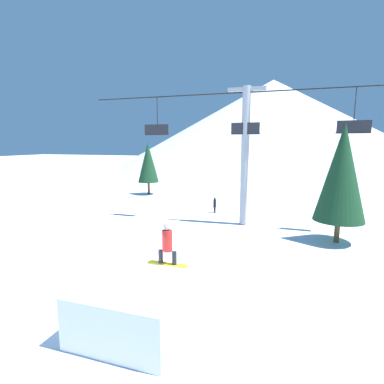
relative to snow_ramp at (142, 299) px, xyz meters
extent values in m
plane|color=white|center=(-0.91, -0.21, -0.74)|extent=(220.00, 220.00, 0.00)
cone|color=silver|center=(-0.91, 71.63, 9.65)|extent=(75.37, 75.37, 20.79)
cube|color=white|center=(0.00, 0.00, 0.00)|extent=(2.91, 3.74, 1.48)
cube|color=silver|center=(0.00, 1.82, 0.71)|extent=(2.91, 0.10, 0.06)
cube|color=yellow|center=(0.41, 1.04, 0.76)|extent=(1.39, 0.26, 0.03)
cylinder|color=black|center=(0.17, 1.04, 0.99)|extent=(0.15, 0.15, 0.44)
cylinder|color=black|center=(0.66, 1.04, 0.99)|extent=(0.15, 0.15, 0.44)
cylinder|color=red|center=(0.41, 1.04, 1.56)|extent=(0.33, 0.33, 0.69)
sphere|color=#B2B2B7|center=(0.41, 1.04, 2.03)|extent=(0.25, 0.25, 0.25)
cylinder|color=#9E9EA3|center=(1.23, 12.15, 3.75)|extent=(0.51, 0.51, 8.98)
cube|color=#9E9EA3|center=(1.23, 12.15, 8.04)|extent=(2.40, 0.24, 0.24)
cylinder|color=black|center=(1.23, 12.15, 7.84)|extent=(21.86, 0.08, 0.08)
cylinder|color=#28282D|center=(-4.96, 12.15, 6.56)|extent=(0.06, 0.06, 2.57)
cube|color=#232328|center=(-4.96, 12.15, 5.27)|extent=(1.80, 0.44, 0.08)
cube|color=#232328|center=(-4.96, 11.97, 5.62)|extent=(1.80, 0.08, 0.70)
cylinder|color=#28282D|center=(1.23, 12.15, 6.56)|extent=(0.06, 0.06, 2.57)
cube|color=#232328|center=(1.23, 12.15, 5.27)|extent=(1.80, 0.44, 0.08)
cube|color=#232328|center=(1.23, 11.97, 5.62)|extent=(1.80, 0.08, 0.70)
cylinder|color=#28282D|center=(7.43, 12.15, 6.56)|extent=(0.06, 0.06, 2.57)
cube|color=#232328|center=(7.43, 12.15, 5.27)|extent=(1.80, 0.44, 0.08)
cube|color=#232328|center=(7.43, 11.97, 5.62)|extent=(1.80, 0.08, 0.70)
cylinder|color=#4C3823|center=(6.71, 10.07, -0.12)|extent=(0.28, 0.28, 1.24)
cone|color=#14381E|center=(6.71, 10.07, 3.14)|extent=(2.66, 2.66, 5.29)
cylinder|color=#4C3823|center=(-10.20, 21.04, -0.08)|extent=(0.25, 0.25, 1.33)
cone|color=#14381E|center=(-10.20, 21.04, 2.66)|extent=(2.21, 2.21, 4.15)
cylinder|color=black|center=(-1.41, 14.85, -0.52)|extent=(0.17, 0.17, 0.45)
cylinder|color=black|center=(-1.41, 14.85, 0.01)|extent=(0.24, 0.24, 0.60)
sphere|color=#232328|center=(-1.41, 14.85, 0.40)|extent=(0.18, 0.18, 0.18)
camera|label=1|loc=(4.09, -7.55, 4.68)|focal=28.00mm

